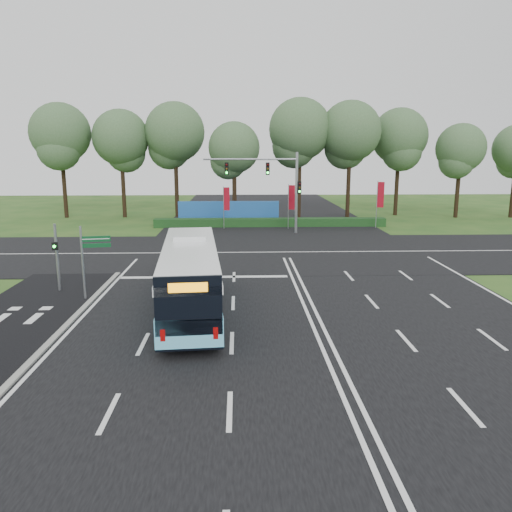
# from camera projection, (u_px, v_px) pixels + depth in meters

# --- Properties ---
(ground) EXTENTS (120.00, 120.00, 0.00)m
(ground) POSITION_uv_depth(u_px,v_px,m) (303.00, 303.00, 23.66)
(ground) COLOR #234E1A
(ground) RESTS_ON ground
(road_main) EXTENTS (20.00, 120.00, 0.04)m
(road_main) POSITION_uv_depth(u_px,v_px,m) (303.00, 303.00, 23.66)
(road_main) COLOR black
(road_main) RESTS_ON ground
(road_cross) EXTENTS (120.00, 14.00, 0.05)m
(road_cross) POSITION_uv_depth(u_px,v_px,m) (281.00, 252.00, 35.39)
(road_cross) COLOR black
(road_cross) RESTS_ON ground
(bike_path) EXTENTS (5.00, 18.00, 0.06)m
(bike_path) POSITION_uv_depth(u_px,v_px,m) (7.00, 328.00, 20.30)
(bike_path) COLOR black
(bike_path) RESTS_ON ground
(kerb_strip) EXTENTS (0.25, 18.00, 0.12)m
(kerb_strip) POSITION_uv_depth(u_px,v_px,m) (66.00, 326.00, 20.37)
(kerb_strip) COLOR gray
(kerb_strip) RESTS_ON ground
(city_bus) EXTENTS (3.29, 11.40, 3.23)m
(city_bus) POSITION_uv_depth(u_px,v_px,m) (190.00, 276.00, 22.16)
(city_bus) COLOR #6AD1F7
(city_bus) RESTS_ON ground
(pedestrian_signal) EXTENTS (0.31, 0.42, 3.51)m
(pedestrian_signal) POSITION_uv_depth(u_px,v_px,m) (57.00, 255.00, 25.21)
(pedestrian_signal) COLOR gray
(pedestrian_signal) RESTS_ON ground
(street_sign) EXTENTS (1.40, 0.28, 3.60)m
(street_sign) POSITION_uv_depth(u_px,v_px,m) (89.00, 253.00, 23.82)
(street_sign) COLOR gray
(street_sign) RESTS_ON ground
(banner_flag_left) EXTENTS (0.58, 0.06, 3.93)m
(banner_flag_left) POSITION_uv_depth(u_px,v_px,m) (226.00, 201.00, 45.60)
(banner_flag_left) COLOR gray
(banner_flag_left) RESTS_ON ground
(banner_flag_mid) EXTENTS (0.61, 0.15, 4.15)m
(banner_flag_mid) POSITION_uv_depth(u_px,v_px,m) (291.00, 200.00, 45.36)
(banner_flag_mid) COLOR gray
(banner_flag_mid) RESTS_ON ground
(banner_flag_right) EXTENTS (0.63, 0.23, 4.40)m
(banner_flag_right) POSITION_uv_depth(u_px,v_px,m) (380.00, 197.00, 46.03)
(banner_flag_right) COLOR gray
(banner_flag_right) RESTS_ON ground
(traffic_light_gantry) EXTENTS (8.41, 0.28, 7.00)m
(traffic_light_gantry) POSITION_uv_depth(u_px,v_px,m) (276.00, 180.00, 42.76)
(traffic_light_gantry) COLOR gray
(traffic_light_gantry) RESTS_ON ground
(hedge) EXTENTS (22.00, 1.20, 0.80)m
(hedge) POSITION_uv_depth(u_px,v_px,m) (270.00, 222.00, 47.54)
(hedge) COLOR #143717
(hedge) RESTS_ON ground
(blue_hoarding) EXTENTS (10.00, 0.30, 2.20)m
(blue_hoarding) POSITION_uv_depth(u_px,v_px,m) (229.00, 212.00, 49.70)
(blue_hoarding) COLOR #1E58A7
(blue_hoarding) RESTS_ON ground
(eucalyptus_row) EXTENTS (54.02, 9.36, 12.59)m
(eucalyptus_row) POSITION_uv_depth(u_px,v_px,m) (274.00, 137.00, 52.61)
(eucalyptus_row) COLOR black
(eucalyptus_row) RESTS_ON ground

